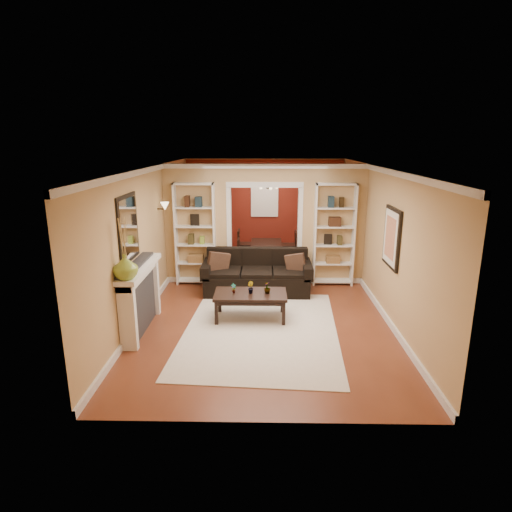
{
  "coord_description": "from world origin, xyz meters",
  "views": [
    {
      "loc": [
        -0.0,
        -8.31,
        3.18
      ],
      "look_at": [
        -0.15,
        -0.8,
        1.15
      ],
      "focal_mm": 30.0,
      "sensor_mm": 36.0,
      "label": 1
    }
  ],
  "objects_px": {
    "bookshelf_right": "(334,235)",
    "sofa": "(257,272)",
    "fireplace": "(142,298)",
    "dining_table": "(267,254)",
    "coffee_table": "(250,306)",
    "bookshelf_left": "(195,235)"
  },
  "relations": [
    {
      "from": "fireplace",
      "to": "dining_table",
      "type": "relative_size",
      "value": 1.14
    },
    {
      "from": "bookshelf_right",
      "to": "fireplace",
      "type": "bearing_deg",
      "value": -145.2
    },
    {
      "from": "bookshelf_left",
      "to": "coffee_table",
      "type": "bearing_deg",
      "value": -57.07
    },
    {
      "from": "coffee_table",
      "to": "dining_table",
      "type": "xyz_separation_m",
      "value": [
        0.33,
        3.73,
        0.01
      ]
    },
    {
      "from": "bookshelf_right",
      "to": "dining_table",
      "type": "bearing_deg",
      "value": 130.46
    },
    {
      "from": "bookshelf_right",
      "to": "sofa",
      "type": "bearing_deg",
      "value": -161.23
    },
    {
      "from": "bookshelf_right",
      "to": "bookshelf_left",
      "type": "bearing_deg",
      "value": 180.0
    },
    {
      "from": "sofa",
      "to": "coffee_table",
      "type": "xyz_separation_m",
      "value": [
        -0.09,
        -1.43,
        -0.21
      ]
    },
    {
      "from": "coffee_table",
      "to": "dining_table",
      "type": "distance_m",
      "value": 3.74
    },
    {
      "from": "coffee_table",
      "to": "bookshelf_left",
      "type": "height_order",
      "value": "bookshelf_left"
    },
    {
      "from": "dining_table",
      "to": "coffee_table",
      "type": "bearing_deg",
      "value": 174.89
    },
    {
      "from": "sofa",
      "to": "bookshelf_right",
      "type": "distance_m",
      "value": 1.93
    },
    {
      "from": "bookshelf_left",
      "to": "dining_table",
      "type": "height_order",
      "value": "bookshelf_left"
    },
    {
      "from": "coffee_table",
      "to": "bookshelf_right",
      "type": "height_order",
      "value": "bookshelf_right"
    },
    {
      "from": "bookshelf_left",
      "to": "bookshelf_right",
      "type": "distance_m",
      "value": 3.1
    },
    {
      "from": "fireplace",
      "to": "dining_table",
      "type": "bearing_deg",
      "value": 62.94
    },
    {
      "from": "sofa",
      "to": "bookshelf_left",
      "type": "bearing_deg",
      "value": 157.39
    },
    {
      "from": "fireplace",
      "to": "coffee_table",
      "type": "bearing_deg",
      "value": 15.92
    },
    {
      "from": "coffee_table",
      "to": "fireplace",
      "type": "bearing_deg",
      "value": -164.35
    },
    {
      "from": "bookshelf_left",
      "to": "bookshelf_right",
      "type": "relative_size",
      "value": 1.0
    },
    {
      "from": "dining_table",
      "to": "fireplace",
      "type": "bearing_deg",
      "value": 152.94
    },
    {
      "from": "sofa",
      "to": "dining_table",
      "type": "distance_m",
      "value": 2.32
    }
  ]
}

